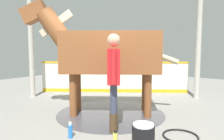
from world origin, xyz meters
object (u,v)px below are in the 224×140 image
(bottle_shampoo, at_px, (115,137))
(hose_coil, at_px, (180,136))
(handler, at_px, (114,75))
(bottle_spray, at_px, (70,131))
(wash_bucket, at_px, (143,134))
(horse, at_px, (105,52))

(bottle_shampoo, relative_size, hose_coil, 0.31)
(handler, height_order, bottle_spray, handler)
(bottle_shampoo, bearing_deg, hose_coil, -134.90)
(handler, bearing_deg, bottle_spray, -154.25)
(handler, bearing_deg, hose_coil, -14.81)
(bottle_spray, height_order, hose_coil, bottle_spray)
(wash_bucket, bearing_deg, bottle_shampoo, 27.31)
(wash_bucket, relative_size, bottle_spray, 1.32)
(handler, xyz_separation_m, bottle_spray, (0.40, 0.71, -0.92))
(horse, height_order, hose_coil, horse)
(hose_coil, bearing_deg, horse, -9.48)
(bottle_shampoo, bearing_deg, horse, -46.22)
(handler, bearing_deg, horse, 101.52)
(bottle_shampoo, bearing_deg, handler, -51.70)
(horse, relative_size, bottle_spray, 11.45)
(horse, xyz_separation_m, handler, (-0.76, 0.72, -0.41))
(horse, relative_size, hose_coil, 5.17)
(horse, xyz_separation_m, wash_bucket, (-1.47, 0.91, -1.29))
(wash_bucket, bearing_deg, handler, -15.05)
(bottle_spray, xyz_separation_m, hose_coil, (-1.52, -1.12, -0.11))
(wash_bucket, xyz_separation_m, bottle_spray, (1.11, 0.52, -0.04))
(handler, relative_size, bottle_spray, 6.50)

